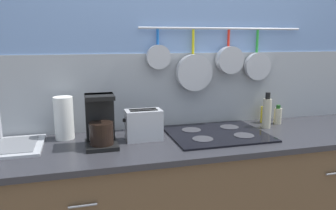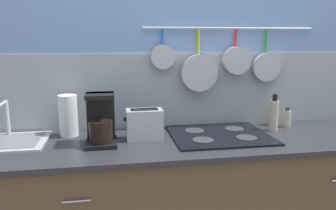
% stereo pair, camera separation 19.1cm
% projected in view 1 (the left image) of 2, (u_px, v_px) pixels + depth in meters
% --- Properties ---
extents(wall_back, '(7.20, 0.15, 2.60)m').
position_uv_depth(wall_back, '(185.00, 72.00, 2.36)').
color(wall_back, '#7293C6').
rests_on(wall_back, ground_plane).
extents(cabinet_base, '(3.01, 0.65, 0.85)m').
position_uv_depth(cabinet_base, '(201.00, 205.00, 2.17)').
color(cabinet_base, brown).
rests_on(cabinet_base, ground_plane).
extents(countertop, '(3.05, 0.67, 0.03)m').
position_uv_depth(countertop, '(202.00, 141.00, 2.08)').
color(countertop, '#2D2D33').
rests_on(countertop, cabinet_base).
extents(paper_towel_roll, '(0.12, 0.12, 0.27)m').
position_uv_depth(paper_towel_roll, '(64.00, 118.00, 2.05)').
color(paper_towel_roll, white).
rests_on(paper_towel_roll, countertop).
extents(coffee_maker, '(0.18, 0.22, 0.30)m').
position_uv_depth(coffee_maker, '(101.00, 124.00, 1.92)').
color(coffee_maker, black).
rests_on(coffee_maker, countertop).
extents(toaster, '(0.24, 0.13, 0.19)m').
position_uv_depth(toaster, '(144.00, 125.00, 2.04)').
color(toaster, '#B7BABF').
rests_on(toaster, countertop).
extents(cooktop, '(0.63, 0.53, 0.01)m').
position_uv_depth(cooktop, '(217.00, 133.00, 2.16)').
color(cooktop, black).
rests_on(cooktop, countertop).
extents(bottle_cooking_wine, '(0.06, 0.06, 0.25)m').
position_uv_depth(bottle_cooking_wine, '(267.00, 112.00, 2.30)').
color(bottle_cooking_wine, '#BFB799').
rests_on(bottle_cooking_wine, countertop).
extents(bottle_vinegar, '(0.07, 0.07, 0.15)m').
position_uv_depth(bottle_vinegar, '(265.00, 114.00, 2.47)').
color(bottle_vinegar, yellow).
rests_on(bottle_vinegar, countertop).
extents(bottle_sesame_oil, '(0.06, 0.06, 0.14)m').
position_uv_depth(bottle_sesame_oil, '(278.00, 115.00, 2.43)').
color(bottle_sesame_oil, '#BFB799').
rests_on(bottle_sesame_oil, countertop).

